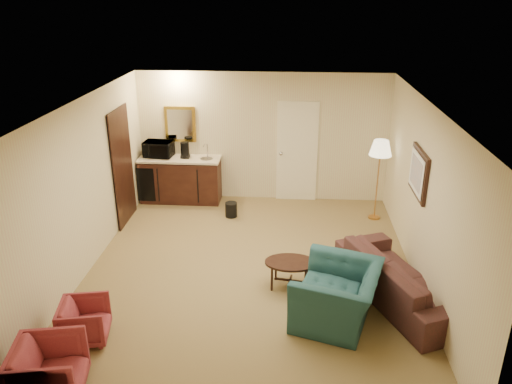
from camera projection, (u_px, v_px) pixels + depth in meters
ground at (250, 272)px, 7.72m from camera, size 6.00×6.00×0.00m
room_walls at (248, 151)px, 7.79m from camera, size 5.02×6.01×2.61m
wetbar_cabinet at (181, 179)px, 10.17m from camera, size 1.64×0.58×0.92m
sofa at (401, 272)px, 6.89m from camera, size 1.50×2.31×0.87m
teal_armchair at (338, 286)px, 6.42m from camera, size 1.06×1.33×1.01m
rose_chair_near at (85, 319)px, 6.14m from camera, size 0.63×0.65×0.58m
rose_chair_far at (49, 368)px, 5.24m from camera, size 0.77×0.81×0.72m
coffee_table at (290, 274)px, 7.25m from camera, size 0.82×0.62×0.43m
floor_lamp at (378, 180)px, 9.25m from camera, size 0.53×0.53×1.55m
waste_bin at (231, 210)px, 9.55m from camera, size 0.26×0.26×0.28m
microwave at (158, 147)px, 10.02m from camera, size 0.60×0.37×0.38m
coffee_maker at (185, 150)px, 9.95m from camera, size 0.19×0.19×0.32m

